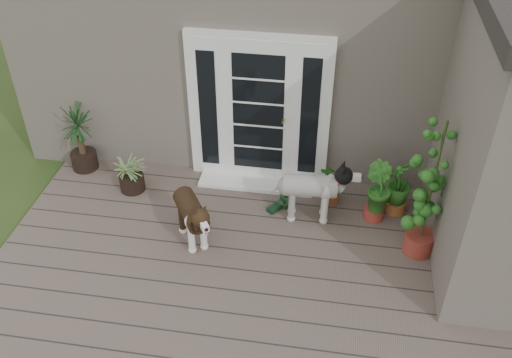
# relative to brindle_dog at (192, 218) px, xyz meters

# --- Properties ---
(deck) EXTENTS (6.20, 4.60, 0.12)m
(deck) POSITION_rel_brindle_dog_xyz_m (0.79, -0.74, -0.42)
(deck) COLOR #6B5B4C
(deck) RESTS_ON ground
(house_main) EXTENTS (7.40, 4.00, 3.10)m
(house_main) POSITION_rel_brindle_dog_xyz_m (0.79, 3.51, 1.07)
(house_main) COLOR #665E54
(house_main) RESTS_ON ground
(door_unit) EXTENTS (1.90, 0.14, 2.15)m
(door_unit) POSITION_rel_brindle_dog_xyz_m (0.59, 1.46, 0.72)
(door_unit) COLOR white
(door_unit) RESTS_ON deck
(door_step) EXTENTS (1.60, 0.40, 0.05)m
(door_step) POSITION_rel_brindle_dog_xyz_m (0.59, 1.26, -0.33)
(door_step) COLOR white
(door_step) RESTS_ON deck
(brindle_dog) EXTENTS (0.77, 0.92, 0.71)m
(brindle_dog) POSITION_rel_brindle_dog_xyz_m (0.00, 0.00, 0.00)
(brindle_dog) COLOR #342213
(brindle_dog) RESTS_ON deck
(white_dog) EXTENTS (0.94, 0.45, 0.76)m
(white_dog) POSITION_rel_brindle_dog_xyz_m (1.37, 0.66, 0.02)
(white_dog) COLOR beige
(white_dog) RESTS_ON deck
(spider_plant) EXTENTS (0.74, 0.74, 0.61)m
(spider_plant) POSITION_rel_brindle_dog_xyz_m (-1.09, 0.87, -0.05)
(spider_plant) COLOR #86935A
(spider_plant) RESTS_ON deck
(yucca) EXTENTS (0.91, 0.91, 1.02)m
(yucca) POSITION_rel_brindle_dog_xyz_m (-1.95, 1.26, 0.15)
(yucca) COLOR #113416
(yucca) RESTS_ON deck
(herb_a) EXTENTS (0.53, 0.53, 0.50)m
(herb_a) POSITION_rel_brindle_dog_xyz_m (1.64, 1.04, -0.11)
(herb_a) COLOR #26651C
(herb_a) RESTS_ON deck
(herb_b) EXTENTS (0.57, 0.57, 0.61)m
(herb_b) POSITION_rel_brindle_dog_xyz_m (2.22, 0.79, -0.05)
(herb_b) COLOR #215418
(herb_b) RESTS_ON deck
(herb_c) EXTENTS (0.53, 0.53, 0.63)m
(herb_c) POSITION_rel_brindle_dog_xyz_m (2.49, 0.99, -0.04)
(herb_c) COLOR #1A5017
(herb_c) RESTS_ON deck
(sapling) EXTENTS (0.73, 0.73, 1.91)m
(sapling) POSITION_rel_brindle_dog_xyz_m (2.74, 0.25, 0.60)
(sapling) COLOR #205E1B
(sapling) RESTS_ON deck
(clog_left) EXTENTS (0.22, 0.32, 0.09)m
(clog_left) POSITION_rel_brindle_dog_xyz_m (1.05, 0.89, -0.31)
(clog_left) COLOR black
(clog_left) RESTS_ON deck
(clog_right) EXTENTS (0.30, 0.33, 0.09)m
(clog_right) POSITION_rel_brindle_dog_xyz_m (0.94, 0.76, -0.31)
(clog_right) COLOR black
(clog_right) RESTS_ON deck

